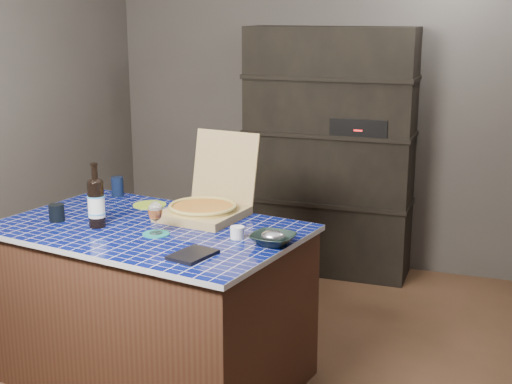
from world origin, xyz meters
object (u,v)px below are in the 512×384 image
at_px(kitchen_island, 152,303).
at_px(bowl, 273,239).
at_px(mead_bottle, 96,202).
at_px(dvd_case, 193,255).
at_px(wine_glass, 155,212).
at_px(pizza_box, 205,206).

xyz_separation_m(kitchen_island, bowl, (0.68, -0.06, 0.44)).
relative_size(kitchen_island, bowl, 8.11).
relative_size(mead_bottle, dvd_case, 1.59).
bearing_deg(kitchen_island, wine_glass, -37.14).
bearing_deg(kitchen_island, bowl, 5.74).
xyz_separation_m(mead_bottle, dvd_case, (0.65, -0.25, -0.12)).
height_order(pizza_box, bowl, pizza_box).
distance_m(pizza_box, bowl, 0.58).
bearing_deg(dvd_case, kitchen_island, 153.93).
bearing_deg(bowl, pizza_box, 146.49).
relative_size(dvd_case, bowl, 1.01).
height_order(mead_bottle, wine_glass, mead_bottle).
bearing_deg(mead_bottle, kitchen_island, 19.23).
height_order(mead_bottle, dvd_case, mead_bottle).
distance_m(mead_bottle, wine_glass, 0.34).
height_order(kitchen_island, pizza_box, pizza_box).
distance_m(pizza_box, dvd_case, 0.64).
distance_m(kitchen_island, mead_bottle, 0.61).
bearing_deg(wine_glass, bowl, 4.55).
relative_size(pizza_box, mead_bottle, 1.59).
relative_size(pizza_box, dvd_case, 2.53).
relative_size(kitchen_island, dvd_case, 7.99).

